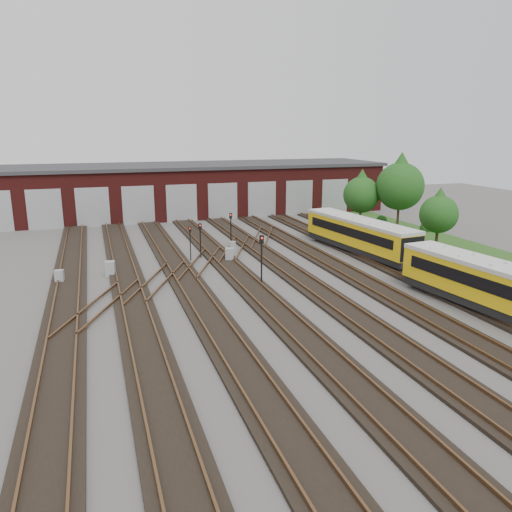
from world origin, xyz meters
name	(u,v)px	position (x,y,z in m)	size (l,w,h in m)	color
ground	(321,320)	(0.00, 0.00, 0.00)	(120.00, 120.00, 0.00)	#4D4A47
track_network	(314,315)	(-0.17, 0.59, 0.11)	(30.40, 70.00, 0.33)	black
maintenance_shed	(189,189)	(-0.01, 39.97, 3.20)	(51.00, 12.50, 6.35)	#4E1513
grass_verge	(469,255)	(19.00, 10.00, 0.03)	(8.00, 55.00, 0.05)	#1F4617
metro_train	(498,287)	(10.00, -2.50, 1.75)	(3.97, 45.57, 2.77)	black
signal_mast_0	(200,236)	(-3.51, 16.44, 1.92)	(0.27, 0.26, 2.96)	black
signal_mast_1	(262,254)	(-1.10, 7.39, 2.30)	(0.30, 0.28, 3.59)	black
signal_mast_2	(190,239)	(-4.52, 15.70, 1.82)	(0.24, 0.23, 2.86)	black
signal_mast_3	(231,226)	(-0.19, 18.73, 2.12)	(0.30, 0.28, 3.31)	black
relay_cabinet_0	(59,277)	(-14.61, 12.27, 0.49)	(0.59, 0.49, 0.98)	#96989B
relay_cabinet_1	(110,269)	(-11.10, 13.04, 0.57)	(0.69, 0.57, 1.15)	#96989B
relay_cabinet_2	(229,255)	(-1.51, 14.43, 0.56)	(0.68, 0.56, 1.13)	#96989B
relay_cabinet_3	(233,246)	(-0.28, 17.86, 0.44)	(0.53, 0.44, 0.88)	#96989B
relay_cabinet_4	(417,259)	(12.50, 8.49, 0.55)	(0.66, 0.55, 1.09)	#96989B
tree_0	(362,190)	(16.00, 23.78, 4.19)	(3.93, 3.93, 6.51)	#382B19
tree_1	(439,210)	(17.62, 12.79, 3.64)	(3.42, 3.42, 5.67)	#382B19
tree_2	(400,181)	(19.27, 21.47, 5.38)	(5.05, 5.05, 8.37)	#382B19
bush_0	(465,258)	(16.00, 7.09, 0.67)	(1.33, 1.33, 1.33)	#1A4212
bush_1	(382,219)	(19.55, 25.04, 0.63)	(1.25, 1.25, 1.25)	#1A4212
bush_2	(426,226)	(21.72, 19.88, 0.59)	(1.18, 1.18, 1.18)	#1A4212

